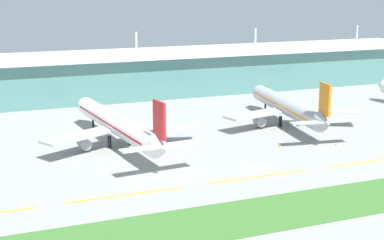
{
  "coord_description": "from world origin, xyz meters",
  "views": [
    {
      "loc": [
        -70.16,
        -126.73,
        46.38
      ],
      "look_at": [
        -5.54,
        31.01,
        7.0
      ],
      "focal_mm": 54.17,
      "sensor_mm": 36.0,
      "label": 1
    }
  ],
  "objects_px": {
    "airliner_near_middle": "(118,125)",
    "safety_cone_left_wingtip": "(336,144)",
    "safety_cone_nose_front": "(306,143)",
    "airliner_far_middle": "(288,107)",
    "safety_cone_right_wingtip": "(279,146)"
  },
  "relations": [
    {
      "from": "safety_cone_right_wingtip",
      "to": "safety_cone_left_wingtip",
      "type": "bearing_deg",
      "value": -14.39
    },
    {
      "from": "airliner_far_middle",
      "to": "safety_cone_left_wingtip",
      "type": "bearing_deg",
      "value": -89.85
    },
    {
      "from": "airliner_far_middle",
      "to": "safety_cone_right_wingtip",
      "type": "xyz_separation_m",
      "value": [
        -16.97,
        -23.11,
        -6.1
      ]
    },
    {
      "from": "airliner_near_middle",
      "to": "safety_cone_right_wingtip",
      "type": "height_order",
      "value": "airliner_near_middle"
    },
    {
      "from": "airliner_near_middle",
      "to": "safety_cone_left_wingtip",
      "type": "relative_size",
      "value": 100.62
    },
    {
      "from": "safety_cone_nose_front",
      "to": "safety_cone_right_wingtip",
      "type": "xyz_separation_m",
      "value": [
        -9.2,
        0.31,
        0.0
      ]
    },
    {
      "from": "airliner_near_middle",
      "to": "safety_cone_left_wingtip",
      "type": "height_order",
      "value": "airliner_near_middle"
    },
    {
      "from": "safety_cone_nose_front",
      "to": "safety_cone_right_wingtip",
      "type": "bearing_deg",
      "value": 178.07
    },
    {
      "from": "airliner_far_middle",
      "to": "safety_cone_left_wingtip",
      "type": "distance_m",
      "value": 28.15
    },
    {
      "from": "safety_cone_left_wingtip",
      "to": "safety_cone_nose_front",
      "type": "xyz_separation_m",
      "value": [
        -7.85,
        4.06,
        0.0
      ]
    },
    {
      "from": "safety_cone_nose_front",
      "to": "safety_cone_right_wingtip",
      "type": "relative_size",
      "value": 1.0
    },
    {
      "from": "airliner_far_middle",
      "to": "safety_cone_nose_front",
      "type": "height_order",
      "value": "airliner_far_middle"
    },
    {
      "from": "airliner_far_middle",
      "to": "safety_cone_nose_front",
      "type": "xyz_separation_m",
      "value": [
        -7.78,
        -23.42,
        -6.1
      ]
    },
    {
      "from": "airliner_near_middle",
      "to": "airliner_far_middle",
      "type": "height_order",
      "value": "same"
    },
    {
      "from": "airliner_far_middle",
      "to": "safety_cone_right_wingtip",
      "type": "height_order",
      "value": "airliner_far_middle"
    }
  ]
}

